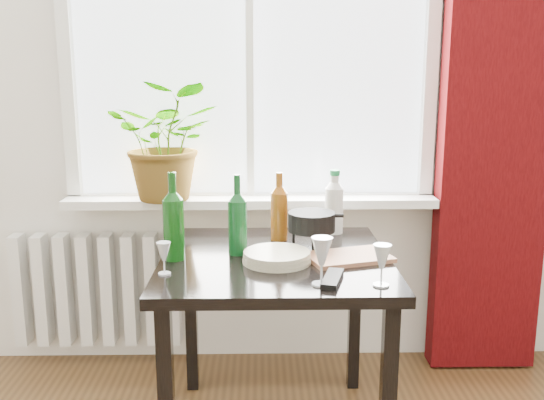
{
  "coord_description": "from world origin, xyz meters",
  "views": [
    {
      "loc": [
        0.05,
        -0.62,
        1.42
      ],
      "look_at": [
        0.09,
        1.55,
        0.96
      ],
      "focal_mm": 40.0,
      "sensor_mm": 36.0,
      "label": 1
    }
  ],
  "objects_px": {
    "wineglass_front_right": "(322,261)",
    "plate_stack": "(277,257)",
    "wineglass_front_left": "(164,258)",
    "cutting_board": "(348,257)",
    "wineglass_far_right": "(382,265)",
    "table": "(275,280)",
    "cleaning_bottle": "(334,202)",
    "wineglass_back_left": "(237,221)",
    "radiator": "(97,289)",
    "fondue_pot": "(311,230)",
    "wineglass_back_center": "(280,217)",
    "potted_plant": "(168,141)",
    "wine_bottle_left": "(173,216)",
    "wine_bottle_right": "(237,214)",
    "tv_remote": "(332,279)",
    "bottle_amber": "(279,205)"
  },
  "relations": [
    {
      "from": "wineglass_front_right",
      "to": "plate_stack",
      "type": "xyz_separation_m",
      "value": [
        -0.14,
        0.24,
        -0.06
      ]
    },
    {
      "from": "wineglass_front_left",
      "to": "cutting_board",
      "type": "height_order",
      "value": "wineglass_front_left"
    },
    {
      "from": "wineglass_far_right",
      "to": "plate_stack",
      "type": "distance_m",
      "value": 0.42
    },
    {
      "from": "table",
      "to": "cleaning_bottle",
      "type": "height_order",
      "value": "cleaning_bottle"
    },
    {
      "from": "wineglass_front_right",
      "to": "wineglass_back_left",
      "type": "distance_m",
      "value": 0.62
    },
    {
      "from": "radiator",
      "to": "fondue_pot",
      "type": "height_order",
      "value": "fondue_pot"
    },
    {
      "from": "plate_stack",
      "to": "table",
      "type": "bearing_deg",
      "value": 94.03
    },
    {
      "from": "wineglass_back_center",
      "to": "plate_stack",
      "type": "relative_size",
      "value": 0.68
    },
    {
      "from": "wineglass_back_left",
      "to": "cleaning_bottle",
      "type": "bearing_deg",
      "value": 13.04
    },
    {
      "from": "potted_plant",
      "to": "cleaning_bottle",
      "type": "relative_size",
      "value": 1.95
    },
    {
      "from": "wine_bottle_left",
      "to": "wine_bottle_right",
      "type": "distance_m",
      "value": 0.24
    },
    {
      "from": "wineglass_back_center",
      "to": "fondue_pot",
      "type": "height_order",
      "value": "wineglass_back_center"
    },
    {
      "from": "wineglass_far_right",
      "to": "wineglass_front_left",
      "type": "height_order",
      "value": "wineglass_far_right"
    },
    {
      "from": "table",
      "to": "wineglass_back_center",
      "type": "xyz_separation_m",
      "value": [
        0.03,
        0.27,
        0.18
      ]
    },
    {
      "from": "tv_remote",
      "to": "bottle_amber",
      "type": "bearing_deg",
      "value": 122.84
    },
    {
      "from": "potted_plant",
      "to": "wineglass_front_left",
      "type": "relative_size",
      "value": 4.63
    },
    {
      "from": "radiator",
      "to": "wine_bottle_left",
      "type": "height_order",
      "value": "wine_bottle_left"
    },
    {
      "from": "potted_plant",
      "to": "wineglass_front_left",
      "type": "height_order",
      "value": "potted_plant"
    },
    {
      "from": "tv_remote",
      "to": "wineglass_front_left",
      "type": "bearing_deg",
      "value": -172.72
    },
    {
      "from": "potted_plant",
      "to": "wineglass_far_right",
      "type": "xyz_separation_m",
      "value": [
        0.8,
        -0.87,
        -0.3
      ]
    },
    {
      "from": "wineglass_far_right",
      "to": "plate_stack",
      "type": "height_order",
      "value": "wineglass_far_right"
    },
    {
      "from": "wineglass_far_right",
      "to": "wineglass_front_left",
      "type": "distance_m",
      "value": 0.73
    },
    {
      "from": "radiator",
      "to": "cleaning_bottle",
      "type": "xyz_separation_m",
      "value": [
        1.11,
        -0.3,
        0.5
      ]
    },
    {
      "from": "wineglass_front_right",
      "to": "plate_stack",
      "type": "distance_m",
      "value": 0.28
    },
    {
      "from": "radiator",
      "to": "wine_bottle_left",
      "type": "xyz_separation_m",
      "value": [
        0.48,
        -0.65,
        0.53
      ]
    },
    {
      "from": "wine_bottle_right",
      "to": "wineglass_back_left",
      "type": "bearing_deg",
      "value": 92.84
    },
    {
      "from": "wine_bottle_left",
      "to": "tv_remote",
      "type": "bearing_deg",
      "value": -24.63
    },
    {
      "from": "potted_plant",
      "to": "wineglass_far_right",
      "type": "bearing_deg",
      "value": -47.17
    },
    {
      "from": "wineglass_far_right",
      "to": "cleaning_bottle",
      "type": "bearing_deg",
      "value": 96.57
    },
    {
      "from": "wineglass_front_left",
      "to": "cleaning_bottle",
      "type": "bearing_deg",
      "value": 39.63
    },
    {
      "from": "wine_bottle_right",
      "to": "radiator",
      "type": "bearing_deg",
      "value": 140.19
    },
    {
      "from": "cleaning_bottle",
      "to": "fondue_pot",
      "type": "bearing_deg",
      "value": -117.24
    },
    {
      "from": "wine_bottle_right",
      "to": "cleaning_bottle",
      "type": "relative_size",
      "value": 1.12
    },
    {
      "from": "tv_remote",
      "to": "cleaning_bottle",
      "type": "bearing_deg",
      "value": 98.32
    },
    {
      "from": "tv_remote",
      "to": "wineglass_back_left",
      "type": "bearing_deg",
      "value": 138.18
    },
    {
      "from": "fondue_pot",
      "to": "potted_plant",
      "type": "bearing_deg",
      "value": 153.73
    },
    {
      "from": "tv_remote",
      "to": "wine_bottle_right",
      "type": "bearing_deg",
      "value": 150.96
    },
    {
      "from": "wineglass_back_left",
      "to": "plate_stack",
      "type": "distance_m",
      "value": 0.35
    },
    {
      "from": "wine_bottle_right",
      "to": "wineglass_back_center",
      "type": "height_order",
      "value": "wine_bottle_right"
    },
    {
      "from": "wine_bottle_left",
      "to": "tv_remote",
      "type": "distance_m",
      "value": 0.63
    },
    {
      "from": "wine_bottle_left",
      "to": "wineglass_front_right",
      "type": "height_order",
      "value": "wine_bottle_left"
    },
    {
      "from": "cutting_board",
      "to": "wine_bottle_left",
      "type": "bearing_deg",
      "value": 178.83
    },
    {
      "from": "wineglass_front_left",
      "to": "plate_stack",
      "type": "distance_m",
      "value": 0.41
    },
    {
      "from": "potted_plant",
      "to": "cleaning_bottle",
      "type": "xyz_separation_m",
      "value": [
        0.73,
        -0.21,
        -0.24
      ]
    },
    {
      "from": "radiator",
      "to": "cleaning_bottle",
      "type": "distance_m",
      "value": 1.25
    },
    {
      "from": "wineglass_front_right",
      "to": "wineglass_far_right",
      "type": "bearing_deg",
      "value": -3.77
    },
    {
      "from": "potted_plant",
      "to": "cutting_board",
      "type": "height_order",
      "value": "potted_plant"
    },
    {
      "from": "wineglass_back_left",
      "to": "table",
      "type": "bearing_deg",
      "value": -57.86
    },
    {
      "from": "wineglass_front_right",
      "to": "wineglass_front_left",
      "type": "relative_size",
      "value": 1.42
    },
    {
      "from": "table",
      "to": "wineglass_front_right",
      "type": "distance_m",
      "value": 0.38
    }
  ]
}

